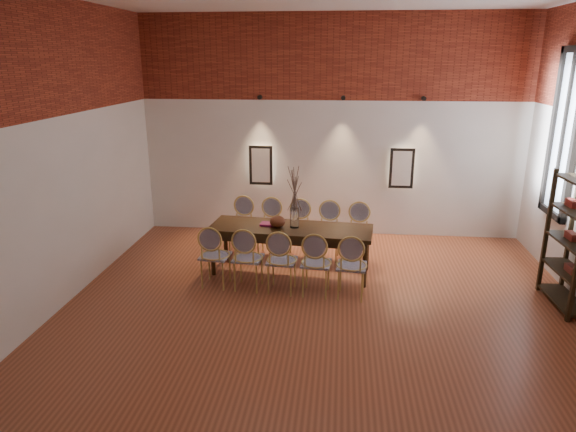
# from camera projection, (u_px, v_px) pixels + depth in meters

# --- Properties ---
(floor) EXTENTS (7.00, 7.00, 0.02)m
(floor) POSITION_uv_depth(u_px,v_px,m) (321.00, 320.00, 6.62)
(floor) COLOR brown
(floor) RESTS_ON ground
(wall_back) EXTENTS (7.00, 0.10, 4.00)m
(wall_back) POSITION_uv_depth(u_px,v_px,m) (331.00, 128.00, 9.40)
(wall_back) COLOR silver
(wall_back) RESTS_ON ground
(wall_front) EXTENTS (7.00, 0.10, 4.00)m
(wall_front) POSITION_uv_depth(u_px,v_px,m) (299.00, 306.00, 2.65)
(wall_front) COLOR silver
(wall_front) RESTS_ON ground
(wall_left) EXTENTS (0.10, 7.00, 4.00)m
(wall_left) POSITION_uv_depth(u_px,v_px,m) (39.00, 161.00, 6.38)
(wall_left) COLOR silver
(wall_left) RESTS_ON ground
(brick_band_back) EXTENTS (7.00, 0.02, 1.50)m
(brick_band_back) POSITION_uv_depth(u_px,v_px,m) (333.00, 57.00, 8.96)
(brick_band_back) COLOR maroon
(brick_band_back) RESTS_ON ground
(brick_band_front) EXTENTS (7.00, 0.02, 1.50)m
(brick_band_front) POSITION_uv_depth(u_px,v_px,m) (302.00, 53.00, 2.35)
(brick_band_front) COLOR maroon
(brick_band_front) RESTS_ON ground
(brick_band_left) EXTENTS (0.02, 7.00, 1.50)m
(brick_band_left) POSITION_uv_depth(u_px,v_px,m) (29.00, 56.00, 6.00)
(brick_band_left) COLOR maroon
(brick_band_left) RESTS_ON ground
(niche_left) EXTENTS (0.36, 0.06, 0.66)m
(niche_left) POSITION_uv_depth(u_px,v_px,m) (261.00, 165.00, 9.64)
(niche_left) COLOR #FFEAC6
(niche_left) RESTS_ON wall_back
(niche_right) EXTENTS (0.36, 0.06, 0.66)m
(niche_right) POSITION_uv_depth(u_px,v_px,m) (401.00, 168.00, 9.38)
(niche_right) COLOR #FFEAC6
(niche_right) RESTS_ON wall_back
(spot_fixture_left) EXTENTS (0.08, 0.10, 0.08)m
(spot_fixture_left) POSITION_uv_depth(u_px,v_px,m) (260.00, 97.00, 9.24)
(spot_fixture_left) COLOR black
(spot_fixture_left) RESTS_ON wall_back
(spot_fixture_mid) EXTENTS (0.08, 0.10, 0.08)m
(spot_fixture_mid) POSITION_uv_depth(u_px,v_px,m) (343.00, 98.00, 9.09)
(spot_fixture_mid) COLOR black
(spot_fixture_mid) RESTS_ON wall_back
(spot_fixture_right) EXTENTS (0.08, 0.10, 0.08)m
(spot_fixture_right) POSITION_uv_depth(u_px,v_px,m) (424.00, 98.00, 8.95)
(spot_fixture_right) COLOR black
(spot_fixture_right) RESTS_ON wall_back
(window_glass) EXTENTS (0.02, 0.78, 2.38)m
(window_glass) POSITION_uv_depth(u_px,v_px,m) (565.00, 135.00, 7.54)
(window_glass) COLOR silver
(window_glass) RESTS_ON wall_right
(window_frame) EXTENTS (0.08, 0.90, 2.50)m
(window_frame) POSITION_uv_depth(u_px,v_px,m) (563.00, 135.00, 7.54)
(window_frame) COLOR black
(window_frame) RESTS_ON wall_right
(window_mullion) EXTENTS (0.06, 0.06, 2.40)m
(window_mullion) POSITION_uv_depth(u_px,v_px,m) (563.00, 135.00, 7.54)
(window_mullion) COLOR black
(window_mullion) RESTS_ON wall_right
(dining_table) EXTENTS (2.54, 1.02, 0.75)m
(dining_table) POSITION_uv_depth(u_px,v_px,m) (291.00, 250.00, 7.96)
(dining_table) COLOR #321D0B
(dining_table) RESTS_ON floor
(chair_near_a) EXTENTS (0.48, 0.48, 0.94)m
(chair_near_a) POSITION_uv_depth(u_px,v_px,m) (215.00, 255.00, 7.48)
(chair_near_a) COLOR tan
(chair_near_a) RESTS_ON floor
(chair_near_b) EXTENTS (0.48, 0.48, 0.94)m
(chair_near_b) POSITION_uv_depth(u_px,v_px,m) (248.00, 258.00, 7.39)
(chair_near_b) COLOR tan
(chair_near_b) RESTS_ON floor
(chair_near_c) EXTENTS (0.48, 0.48, 0.94)m
(chair_near_c) POSITION_uv_depth(u_px,v_px,m) (282.00, 260.00, 7.30)
(chair_near_c) COLOR tan
(chair_near_c) RESTS_ON floor
(chair_near_d) EXTENTS (0.48, 0.48, 0.94)m
(chair_near_d) POSITION_uv_depth(u_px,v_px,m) (316.00, 263.00, 7.21)
(chair_near_d) COLOR tan
(chair_near_d) RESTS_ON floor
(chair_near_e) EXTENTS (0.48, 0.48, 0.94)m
(chair_near_e) POSITION_uv_depth(u_px,v_px,m) (352.00, 266.00, 7.11)
(chair_near_e) COLOR tan
(chair_near_e) RESTS_ON floor
(chair_far_a) EXTENTS (0.48, 0.48, 0.94)m
(chair_far_a) POSITION_uv_depth(u_px,v_px,m) (241.00, 227.00, 8.75)
(chair_far_a) COLOR tan
(chair_far_a) RESTS_ON floor
(chair_far_b) EXTENTS (0.48, 0.48, 0.94)m
(chair_far_b) POSITION_uv_depth(u_px,v_px,m) (269.00, 229.00, 8.66)
(chair_far_b) COLOR tan
(chair_far_b) RESTS_ON floor
(chair_far_c) EXTENTS (0.48, 0.48, 0.94)m
(chair_far_c) POSITION_uv_depth(u_px,v_px,m) (298.00, 230.00, 8.57)
(chair_far_c) COLOR tan
(chair_far_c) RESTS_ON floor
(chair_far_d) EXTENTS (0.48, 0.48, 0.94)m
(chair_far_d) POSITION_uv_depth(u_px,v_px,m) (328.00, 232.00, 8.48)
(chair_far_d) COLOR tan
(chair_far_d) RESTS_ON floor
(chair_far_e) EXTENTS (0.48, 0.48, 0.94)m
(chair_far_e) POSITION_uv_depth(u_px,v_px,m) (358.00, 234.00, 8.39)
(chair_far_e) COLOR tan
(chair_far_e) RESTS_ON floor
(vase) EXTENTS (0.14, 0.14, 0.30)m
(vase) POSITION_uv_depth(u_px,v_px,m) (294.00, 218.00, 7.80)
(vase) COLOR silver
(vase) RESTS_ON dining_table
(dried_branches) EXTENTS (0.50, 0.50, 0.70)m
(dried_branches) POSITION_uv_depth(u_px,v_px,m) (295.00, 189.00, 7.66)
(dried_branches) COLOR brown
(dried_branches) RESTS_ON vase
(bowl) EXTENTS (0.24, 0.24, 0.18)m
(bowl) POSITION_uv_depth(u_px,v_px,m) (278.00, 222.00, 7.81)
(bowl) COLOR #5C2814
(bowl) RESTS_ON dining_table
(book) EXTENTS (0.28, 0.20, 0.03)m
(book) POSITION_uv_depth(u_px,v_px,m) (269.00, 224.00, 7.94)
(book) COLOR #86154D
(book) RESTS_ON dining_table
(shelving_rack) EXTENTS (0.42, 1.01, 1.80)m
(shelving_rack) POSITION_uv_depth(u_px,v_px,m) (574.00, 243.00, 6.74)
(shelving_rack) COLOR black
(shelving_rack) RESTS_ON floor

